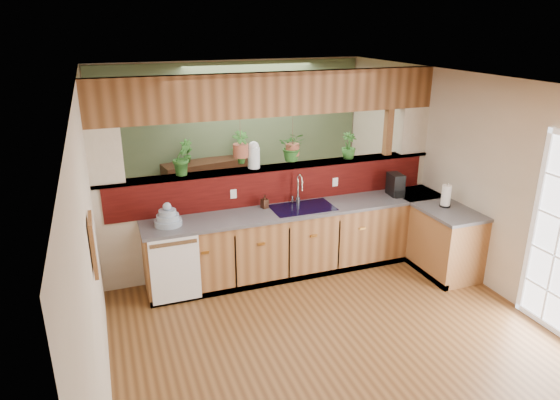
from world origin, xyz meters
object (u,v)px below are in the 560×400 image
object	(u,v)px
soap_dispenser	(265,201)
paper_towel	(446,196)
faucet	(299,188)
glass_jar	(254,155)
shelving_console	(211,190)
coffee_maker	(396,186)
dish_stack	(168,218)

from	to	relation	value
soap_dispenser	paper_towel	world-z (taller)	paper_towel
faucet	glass_jar	distance (m)	0.74
faucet	soap_dispenser	world-z (taller)	faucet
faucet	soap_dispenser	distance (m)	0.50
faucet	shelving_console	xyz separation A→B (m)	(-0.73, 2.11, -0.62)
soap_dispenser	shelving_console	size ratio (longest dim) A/B	0.11
glass_jar	shelving_console	size ratio (longest dim) A/B	0.23
faucet	glass_jar	world-z (taller)	glass_jar
soap_dispenser	coffee_maker	size ratio (longest dim) A/B	0.58
dish_stack	soap_dispenser	distance (m)	1.27
coffee_maker	glass_jar	world-z (taller)	glass_jar
glass_jar	dish_stack	bearing A→B (deg)	-162.93
faucet	coffee_maker	size ratio (longest dim) A/B	1.36
dish_stack	paper_towel	bearing A→B (deg)	-9.91
glass_jar	paper_towel	bearing A→B (deg)	-22.95
coffee_maker	shelving_console	bearing A→B (deg)	138.69
soap_dispenser	glass_jar	world-z (taller)	glass_jar
coffee_maker	paper_towel	bearing A→B (deg)	-53.11
faucet	shelving_console	size ratio (longest dim) A/B	0.27
shelving_console	paper_towel	bearing A→B (deg)	-59.26
faucet	paper_towel	size ratio (longest dim) A/B	1.34
faucet	dish_stack	size ratio (longest dim) A/B	1.27
faucet	paper_towel	distance (m)	1.92
faucet	coffee_maker	xyz separation A→B (m)	(1.39, -0.15, -0.08)
faucet	soap_dispenser	bearing A→B (deg)	179.96
paper_towel	soap_dispenser	bearing A→B (deg)	161.19
paper_towel	glass_jar	xyz separation A→B (m)	(-2.31, 0.98, 0.53)
faucet	paper_towel	world-z (taller)	faucet
soap_dispenser	shelving_console	distance (m)	2.18
glass_jar	shelving_console	world-z (taller)	glass_jar
dish_stack	soap_dispenser	world-z (taller)	dish_stack
faucet	shelving_console	distance (m)	2.32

